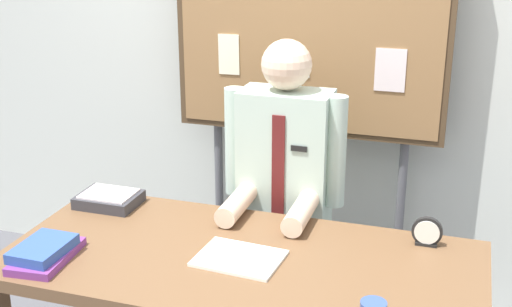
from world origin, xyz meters
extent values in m
cube|color=silver|center=(0.00, 1.20, 1.35)|extent=(6.40, 0.08, 2.70)
cube|color=brown|center=(0.00, 0.00, 0.71)|extent=(1.78, 0.84, 0.05)
cube|color=brown|center=(-0.83, 0.36, 0.34)|extent=(0.07, 0.07, 0.68)
cube|color=#2D2D33|center=(0.00, 0.61, 0.22)|extent=(0.34, 0.30, 0.44)
cube|color=#B2CCBC|center=(0.00, 0.61, 0.83)|extent=(0.40, 0.22, 0.79)
sphere|color=beige|center=(0.00, 0.61, 1.34)|extent=(0.22, 0.22, 0.22)
cylinder|color=#B2CCBC|center=(-0.23, 0.59, 0.98)|extent=(0.09, 0.09, 0.49)
cylinder|color=#B2CCBC|center=(0.23, 0.59, 0.98)|extent=(0.09, 0.09, 0.49)
cylinder|color=beige|center=(-0.14, 0.35, 0.78)|extent=(0.09, 0.30, 0.09)
cylinder|color=beige|center=(0.14, 0.35, 0.78)|extent=(0.09, 0.30, 0.09)
cube|color=#591919|center=(0.00, 0.49, 0.89)|extent=(0.06, 0.01, 0.51)
cube|color=black|center=(0.09, 0.49, 1.01)|extent=(0.07, 0.01, 0.02)
cube|color=#4C3823|center=(0.00, 1.00, 1.50)|extent=(1.33, 0.05, 1.17)
cube|color=olive|center=(0.00, 0.99, 1.50)|extent=(1.27, 0.04, 1.11)
cylinder|color=#59595E|center=(-0.48, 1.03, 0.47)|extent=(0.04, 0.04, 0.95)
cylinder|color=#59595E|center=(0.48, 1.03, 0.47)|extent=(0.04, 0.04, 0.95)
cube|color=white|center=(-0.04, 0.97, 1.26)|extent=(0.11, 0.00, 0.13)
cube|color=silver|center=(0.40, 0.97, 1.27)|extent=(0.14, 0.00, 0.20)
cube|color=#F4EFCC|center=(-0.39, 0.97, 1.29)|extent=(0.11, 0.00, 0.20)
cube|color=#72337F|center=(-0.68, -0.24, 0.75)|extent=(0.20, 0.31, 0.03)
cube|color=#2D4C99|center=(-0.68, -0.25, 0.78)|extent=(0.17, 0.24, 0.04)
cube|color=white|center=(0.00, -0.02, 0.74)|extent=(0.33, 0.26, 0.01)
cylinder|color=black|center=(0.65, 0.31, 0.79)|extent=(0.12, 0.02, 0.12)
cylinder|color=white|center=(0.65, 0.30, 0.79)|extent=(0.10, 0.00, 0.10)
cube|color=black|center=(0.65, 0.31, 0.74)|extent=(0.08, 0.04, 0.01)
cube|color=#333338|center=(-0.71, 0.28, 0.76)|extent=(0.26, 0.20, 0.05)
cube|color=silver|center=(-0.71, 0.28, 0.79)|extent=(0.22, 0.17, 0.01)
camera|label=1|loc=(0.74, -2.13, 1.94)|focal=47.58mm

